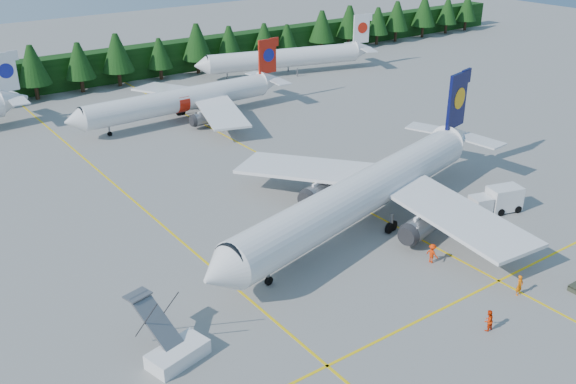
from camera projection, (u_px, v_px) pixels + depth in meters
ground at (404, 273)px, 59.40m from camera, size 320.00×320.00×0.00m
taxi_stripe_a at (170, 232)px, 66.73m from camera, size 0.25×120.00×0.01m
taxi_stripe_b at (321, 186)px, 77.36m from camera, size 0.25×120.00×0.01m
taxi_stripe_cross at (454, 303)px, 54.97m from camera, size 80.00×0.25×0.01m
treeline_hedge at (88, 69)px, 118.73m from camera, size 220.00×4.00×6.00m
airliner_navy at (356, 198)px, 65.36m from camera, size 43.27×35.18×12.81m
airliner_red at (176, 101)px, 98.88m from camera, size 36.68×30.17×10.66m
airliner_far_right at (279, 58)px, 125.43m from camera, size 36.04×11.49×10.66m
airstairs at (175, 349)px, 47.92m from camera, size 5.00×6.78×4.11m
service_truck at (496, 200)px, 70.47m from camera, size 6.22×3.67×2.83m
uld_pair at (269, 247)px, 61.48m from camera, size 5.65×2.52×1.78m
crew_a at (520, 285)px, 55.74m from camera, size 0.72×0.48×1.92m
crew_b at (488, 320)px, 51.13m from camera, size 0.90×0.71×1.86m
crew_c at (432, 253)px, 60.74m from camera, size 0.63×0.86×1.95m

